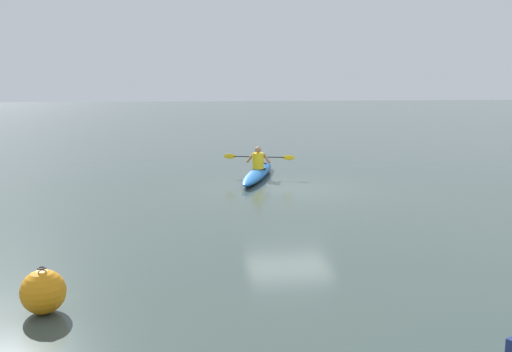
% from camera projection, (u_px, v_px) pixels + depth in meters
% --- Properties ---
extents(ground_plane, '(160.00, 160.00, 0.00)m').
position_uv_depth(ground_plane, '(289.00, 188.00, 17.11)').
color(ground_plane, '#384742').
extents(kayak, '(1.97, 4.61, 0.31)m').
position_uv_depth(kayak, '(258.00, 173.00, 18.94)').
color(kayak, '#1959A5').
rests_on(kayak, ground).
extents(kayaker, '(2.30, 0.77, 0.74)m').
position_uv_depth(kayaker, '(258.00, 159.00, 18.90)').
color(kayaker, yellow).
rests_on(kayaker, kayak).
extents(mooring_buoy_white_far, '(0.62, 0.62, 0.66)m').
position_uv_depth(mooring_buoy_white_far, '(43.00, 292.00, 7.82)').
color(mooring_buoy_white_far, orange).
rests_on(mooring_buoy_white_far, ground).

